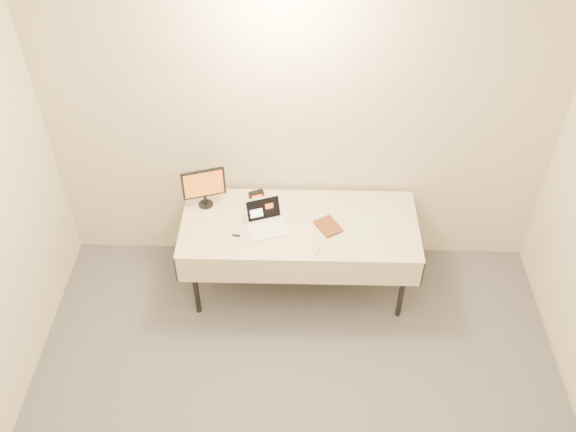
{
  "coord_description": "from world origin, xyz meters",
  "views": [
    {
      "loc": [
        -0.0,
        -1.62,
        4.16
      ],
      "look_at": [
        -0.09,
        1.99,
        0.86
      ],
      "focal_mm": 40.0,
      "sensor_mm": 36.0,
      "label": 1
    }
  ],
  "objects_px": {
    "laptop": "(266,221)",
    "book": "(320,221)",
    "table": "(299,229)",
    "monitor": "(204,185)"
  },
  "relations": [
    {
      "from": "laptop",
      "to": "monitor",
      "type": "height_order",
      "value": "monitor"
    },
    {
      "from": "laptop",
      "to": "monitor",
      "type": "distance_m",
      "value": 0.57
    },
    {
      "from": "laptop",
      "to": "monitor",
      "type": "relative_size",
      "value": 1.06
    },
    {
      "from": "table",
      "to": "laptop",
      "type": "xyz_separation_m",
      "value": [
        -0.26,
        -0.03,
        0.11
      ]
    },
    {
      "from": "table",
      "to": "book",
      "type": "xyz_separation_m",
      "value": [
        0.16,
        -0.08,
        0.17
      ]
    },
    {
      "from": "laptop",
      "to": "monitor",
      "type": "bearing_deg",
      "value": 136.11
    },
    {
      "from": "book",
      "to": "table",
      "type": "bearing_deg",
      "value": 121.45
    },
    {
      "from": "table",
      "to": "monitor",
      "type": "height_order",
      "value": "monitor"
    },
    {
      "from": "table",
      "to": "book",
      "type": "distance_m",
      "value": 0.24
    },
    {
      "from": "laptop",
      "to": "book",
      "type": "distance_m",
      "value": 0.42
    }
  ]
}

